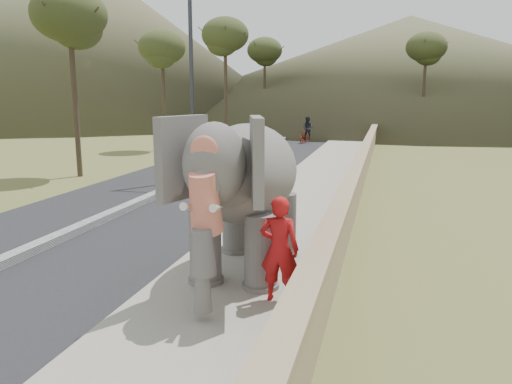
{
  "coord_description": "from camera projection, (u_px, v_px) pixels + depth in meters",
  "views": [
    {
      "loc": [
        2.56,
        -5.24,
        3.56
      ],
      "look_at": [
        0.2,
        3.78,
        1.7
      ],
      "focal_mm": 35.0,
      "sensor_mm": 36.0,
      "label": 1
    }
  ],
  "objects": [
    {
      "name": "walkway",
      "position": [
        300.0,
        205.0,
        15.77
      ],
      "size": [
        3.0,
        120.0,
        0.15
      ],
      "primitive_type": "cube",
      "color": "#9E9687",
      "rests_on": "ground"
    },
    {
      "name": "hill_far",
      "position": [
        408.0,
        68.0,
        70.09
      ],
      "size": [
        80.0,
        80.0,
        14.0
      ],
      "primitive_type": "cone",
      "color": "brown",
      "rests_on": "ground"
    },
    {
      "name": "signboard",
      "position": [
        202.0,
        142.0,
        19.75
      ],
      "size": [
        0.6,
        0.08,
        2.4
      ],
      "color": "#2D2D33",
      "rests_on": "ground"
    },
    {
      "name": "ground",
      "position": [
        165.0,
        379.0,
        6.3
      ],
      "size": [
        160.0,
        160.0,
        0.0
      ],
      "primitive_type": "plane",
      "color": "olive",
      "rests_on": "ground"
    },
    {
      "name": "hill_left",
      "position": [
        74.0,
        35.0,
        65.76
      ],
      "size": [
        60.0,
        60.0,
        22.0
      ],
      "primitive_type": "cone",
      "color": "brown",
      "rests_on": "ground"
    },
    {
      "name": "lamppost",
      "position": [
        199.0,
        58.0,
        19.42
      ],
      "size": [
        1.76,
        0.36,
        8.0
      ],
      "color": "#323137",
      "rests_on": "ground"
    },
    {
      "name": "median",
      "position": [
        155.0,
        196.0,
        17.01
      ],
      "size": [
        0.35,
        120.0,
        0.22
      ],
      "primitive_type": "cube",
      "color": "black",
      "rests_on": "ground"
    },
    {
      "name": "trees",
      "position": [
        345.0,
        84.0,
        33.76
      ],
      "size": [
        47.52,
        41.62,
        9.5
      ],
      "color": "#473828",
      "rests_on": "ground"
    },
    {
      "name": "motorcyclist",
      "position": [
        306.0,
        133.0,
        35.45
      ],
      "size": [
        1.11,
        1.79,
        1.9
      ],
      "color": "maroon",
      "rests_on": "ground"
    },
    {
      "name": "parapet",
      "position": [
        353.0,
        193.0,
        15.27
      ],
      "size": [
        0.3,
        120.0,
        1.1
      ],
      "primitive_type": "cube",
      "color": "tan",
      "rests_on": "ground"
    },
    {
      "name": "elephant_and_man",
      "position": [
        247.0,
        194.0,
        9.59
      ],
      "size": [
        2.32,
        4.14,
        3.0
      ],
      "color": "slate",
      "rests_on": "ground"
    },
    {
      "name": "road",
      "position": [
        155.0,
        198.0,
        17.03
      ],
      "size": [
        7.0,
        120.0,
        0.03
      ],
      "primitive_type": "cube",
      "color": "black",
      "rests_on": "ground"
    }
  ]
}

